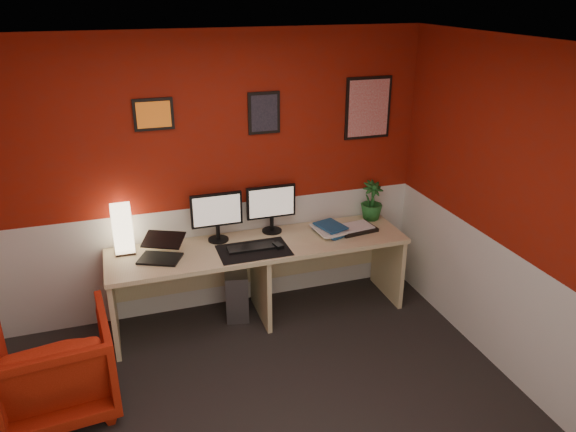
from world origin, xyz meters
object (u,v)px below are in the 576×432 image
object	(u,v)px
desk	(260,281)
pc_tower	(236,290)
shoji_lamp	(123,230)
monitor_right	(272,202)
zen_tray	(355,228)
armchair	(56,366)
potted_plant	(372,201)
monitor_left	(217,210)
laptop	(159,248)

from	to	relation	value
desk	pc_tower	bearing A→B (deg)	142.03
shoji_lamp	pc_tower	size ratio (longest dim) A/B	0.89
desk	monitor_right	size ratio (longest dim) A/B	4.48
shoji_lamp	zen_tray	size ratio (longest dim) A/B	1.14
shoji_lamp	zen_tray	distance (m)	2.05
pc_tower	armchair	size ratio (longest dim) A/B	0.58
armchair	desk	bearing A→B (deg)	-162.67
shoji_lamp	potted_plant	distance (m)	2.28
monitor_right	armchair	xyz separation A→B (m)	(-1.85, -0.92, -0.67)
monitor_right	zen_tray	bearing A→B (deg)	-15.76
monitor_right	armchair	size ratio (longest dim) A/B	0.75
potted_plant	pc_tower	xyz separation A→B (m)	(-1.36, -0.06, -0.69)
potted_plant	armchair	xyz separation A→B (m)	(-2.84, -0.91, -0.56)
potted_plant	pc_tower	distance (m)	1.53
shoji_lamp	monitor_left	xyz separation A→B (m)	(0.79, -0.01, 0.09)
monitor_left	monitor_right	bearing A→B (deg)	4.13
desk	potted_plant	world-z (taller)	potted_plant
laptop	monitor_left	world-z (taller)	monitor_left
shoji_lamp	pc_tower	bearing A→B (deg)	-3.18
laptop	potted_plant	size ratio (longest dim) A/B	0.88
monitor_left	pc_tower	xyz separation A→B (m)	(0.13, -0.04, -0.80)
pc_tower	armchair	world-z (taller)	armchair
monitor_right	potted_plant	size ratio (longest dim) A/B	1.55
desk	armchair	size ratio (longest dim) A/B	3.35
monitor_right	zen_tray	distance (m)	0.81
laptop	monitor_right	bearing A→B (deg)	39.23
shoji_lamp	armchair	xyz separation A→B (m)	(-0.55, -0.90, -0.58)
desk	monitor_left	distance (m)	0.76
zen_tray	pc_tower	bearing A→B (deg)	173.08
desk	potted_plant	xyz separation A→B (m)	(1.17, 0.21, 0.55)
potted_plant	monitor_left	bearing A→B (deg)	-179.12
shoji_lamp	monitor_left	size ratio (longest dim) A/B	0.69
monitor_left	pc_tower	bearing A→B (deg)	-15.73
monitor_left	potted_plant	size ratio (longest dim) A/B	1.55
monitor_right	potted_plant	distance (m)	0.99
shoji_lamp	monitor_left	world-z (taller)	monitor_left
laptop	monitor_left	xyz separation A→B (m)	(0.53, 0.22, 0.18)
armchair	zen_tray	bearing A→B (deg)	-169.90
zen_tray	shoji_lamp	bearing A→B (deg)	174.77
pc_tower	armchair	distance (m)	1.71
desk	zen_tray	xyz separation A→B (m)	(0.92, 0.02, 0.38)
laptop	armchair	world-z (taller)	laptop
laptop	armchair	xyz separation A→B (m)	(-0.82, -0.67, -0.49)
zen_tray	armchair	distance (m)	2.71
potted_plant	monitor_right	bearing A→B (deg)	179.22
laptop	monitor_left	size ratio (longest dim) A/B	0.57
monitor_left	potted_plant	world-z (taller)	monitor_left
zen_tray	potted_plant	xyz separation A→B (m)	(0.25, 0.19, 0.17)
potted_plant	laptop	bearing A→B (deg)	-173.25
shoji_lamp	laptop	xyz separation A→B (m)	(0.26, -0.23, -0.09)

